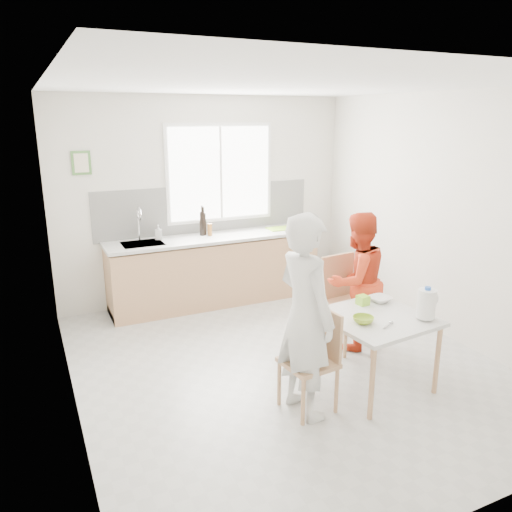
{
  "coord_description": "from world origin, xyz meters",
  "views": [
    {
      "loc": [
        -2.21,
        -4.04,
        2.43
      ],
      "look_at": [
        -0.22,
        0.2,
        1.12
      ],
      "focal_mm": 35.0,
      "sensor_mm": 36.0,
      "label": 1
    }
  ],
  "objects": [
    {
      "name": "bowl_green",
      "position": [
        0.35,
        -0.78,
        0.72
      ],
      "size": [
        0.2,
        0.2,
        0.06
      ],
      "primitive_type": "imported",
      "rotation": [
        0.0,
        0.0,
        0.11
      ],
      "color": "#8EB429",
      "rests_on": "dining_table"
    },
    {
      "name": "backsplash",
      "position": [
        0.0,
        2.24,
        1.23
      ],
      "size": [
        3.0,
        0.02,
        0.65
      ],
      "primitive_type": "cube",
      "color": "white",
      "rests_on": "room_shell"
    },
    {
      "name": "person_white",
      "position": [
        -0.25,
        -0.8,
        0.86
      ],
      "size": [
        0.48,
        0.67,
        1.72
      ],
      "primitive_type": "imported",
      "rotation": [
        0.0,
        0.0,
        1.68
      ],
      "color": "silver",
      "rests_on": "ground"
    },
    {
      "name": "window",
      "position": [
        0.2,
        2.23,
        1.7
      ],
      "size": [
        1.5,
        0.06,
        1.3
      ],
      "color": "white",
      "rests_on": "room_shell"
    },
    {
      "name": "spoon",
      "position": [
        0.48,
        -0.94,
        0.7
      ],
      "size": [
        0.15,
        0.08,
        0.01
      ],
      "primitive_type": "cylinder",
      "rotation": [
        0.0,
        1.57,
        0.45
      ],
      "color": "#A5A5AA",
      "rests_on": "dining_table"
    },
    {
      "name": "person_red",
      "position": [
        0.89,
        0.05,
        0.74
      ],
      "size": [
        0.78,
        0.64,
        1.49
      ],
      "primitive_type": "imported",
      "rotation": [
        0.0,
        0.0,
        3.25
      ],
      "color": "red",
      "rests_on": "ground"
    },
    {
      "name": "wine_bottle_a",
      "position": [
        -0.14,
        2.05,
        1.08
      ],
      "size": [
        0.07,
        0.07,
        0.32
      ],
      "primitive_type": "cylinder",
      "color": "black",
      "rests_on": "kitchen_counter"
    },
    {
      "name": "dining_table",
      "position": [
        0.54,
        -0.71,
        0.62
      ],
      "size": [
        0.99,
        0.99,
        0.69
      ],
      "rotation": [
        0.0,
        0.0,
        0.11
      ],
      "color": "silver",
      "rests_on": "ground"
    },
    {
      "name": "chair_far",
      "position": [
        0.8,
        0.14,
        0.55
      ],
      "size": [
        0.5,
        0.5,
        0.99
      ],
      "rotation": [
        0.0,
        0.0,
        0.11
      ],
      "color": "tan",
      "rests_on": "ground"
    },
    {
      "name": "cutting_board",
      "position": [
        0.97,
        1.95,
        0.93
      ],
      "size": [
        0.36,
        0.26,
        0.01
      ],
      "primitive_type": "cube",
      "rotation": [
        0.0,
        0.0,
        -0.03
      ],
      "color": "#93D130",
      "rests_on": "kitchen_counter"
    },
    {
      "name": "room_shell",
      "position": [
        0.0,
        0.0,
        1.64
      ],
      "size": [
        4.5,
        4.5,
        4.5
      ],
      "color": "silver",
      "rests_on": "ground"
    },
    {
      "name": "soap_bottle",
      "position": [
        -0.71,
        2.07,
        1.01
      ],
      "size": [
        0.1,
        0.1,
        0.19
      ],
      "primitive_type": "imported",
      "rotation": [
        0.0,
        0.0,
        -0.25
      ],
      "color": "#999999",
      "rests_on": "kitchen_counter"
    },
    {
      "name": "milk_jug",
      "position": [
        0.89,
        -0.96,
        0.85
      ],
      "size": [
        0.22,
        0.16,
        0.28
      ],
      "rotation": [
        0.0,
        0.0,
        0.11
      ],
      "color": "white",
      "rests_on": "dining_table"
    },
    {
      "name": "jar_amber",
      "position": [
        -0.05,
        1.99,
        1.0
      ],
      "size": [
        0.06,
        0.06,
        0.16
      ],
      "primitive_type": "cylinder",
      "color": "#985B21",
      "rests_on": "kitchen_counter"
    },
    {
      "name": "wine_bottle_b",
      "position": [
        -0.11,
        2.06,
        1.07
      ],
      "size": [
        0.07,
        0.07,
        0.3
      ],
      "primitive_type": "cylinder",
      "color": "black",
      "rests_on": "kitchen_counter"
    },
    {
      "name": "picture_frame",
      "position": [
        -1.55,
        2.23,
        1.9
      ],
      "size": [
        0.22,
        0.03,
        0.28
      ],
      "color": "#4A7F3A",
      "rests_on": "room_shell"
    },
    {
      "name": "bowl_white",
      "position": [
        0.81,
        -0.43,
        0.72
      ],
      "size": [
        0.23,
        0.23,
        0.05
      ],
      "primitive_type": "imported",
      "rotation": [
        0.0,
        0.0,
        0.11
      ],
      "color": "white",
      "rests_on": "dining_table"
    },
    {
      "name": "chair_left",
      "position": [
        -0.14,
        -0.79,
        0.48
      ],
      "size": [
        0.45,
        0.45,
        0.88
      ],
      "rotation": [
        0.0,
        0.0,
        -1.47
      ],
      "color": "tan",
      "rests_on": "ground"
    },
    {
      "name": "kitchen_counter",
      "position": [
        -0.0,
        1.95,
        0.42
      ],
      "size": [
        2.84,
        0.64,
        1.37
      ],
      "color": "tan",
      "rests_on": "ground"
    },
    {
      "name": "ground",
      "position": [
        0.0,
        0.0,
        0.0
      ],
      "size": [
        4.5,
        4.5,
        0.0
      ],
      "primitive_type": "plane",
      "color": "#B7B7B2",
      "rests_on": "ground"
    },
    {
      "name": "green_box",
      "position": [
        0.61,
        -0.42,
        0.74
      ],
      "size": [
        0.11,
        0.11,
        0.09
      ],
      "primitive_type": "cube",
      "rotation": [
        0.0,
        0.0,
        0.11
      ],
      "color": "#8ED330",
      "rests_on": "dining_table"
    }
  ]
}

